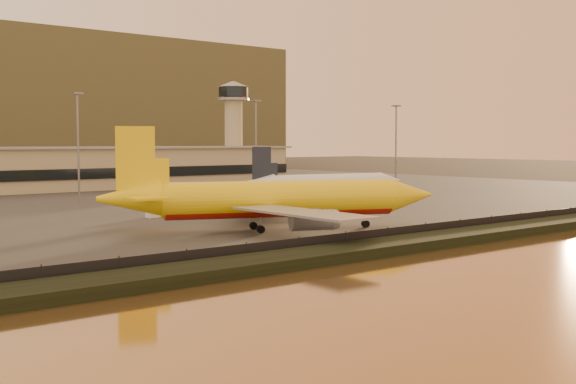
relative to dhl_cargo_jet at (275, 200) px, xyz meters
name	(u,v)px	position (x,y,z in m)	size (l,w,h in m)	color
ground	(352,233)	(8.55, -8.63, -5.07)	(900.00, 900.00, 0.00)	black
embankment	(439,240)	(8.55, -25.63, -4.37)	(320.00, 7.00, 1.40)	black
tarmac	(92,197)	(8.55, 86.37, -4.97)	(320.00, 220.00, 0.20)	#2D2D2D
perimeter_fence	(417,233)	(8.55, -21.63, -3.77)	(300.00, 0.05, 2.20)	black
control_tower	(234,121)	(78.55, 122.37, 16.60)	(11.20, 11.20, 35.50)	tan
apron_light_masts	(183,136)	(23.55, 66.37, 10.64)	(152.20, 12.20, 25.40)	slate
dhl_cargo_jet	(275,200)	(0.00, 0.00, 0.00)	(52.01, 49.25, 16.30)	yellow
white_narrowbody_jet	(326,184)	(48.29, 40.54, -1.02)	(44.74, 43.09, 12.90)	white
gse_vehicle_yellow	(321,205)	(28.92, 21.17, -3.85)	(4.52, 2.03, 2.03)	yellow
gse_vehicle_white	(157,213)	(-4.32, 29.88, -3.99)	(3.92, 1.76, 1.76)	white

